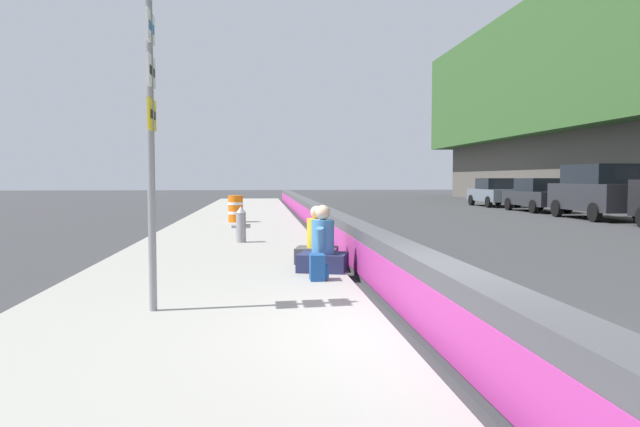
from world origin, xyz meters
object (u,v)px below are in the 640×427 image
(seated_person_middle, at_px, (317,245))
(parked_car_midline, at_px, (537,195))
(seated_person_foreground, at_px, (323,250))
(parked_car_far, at_px, (494,192))
(construction_barrel, at_px, (236,209))
(backpack, at_px, (318,268))
(fire_hydrant, at_px, (241,224))
(parked_car_fourth, at_px, (597,191))
(route_sign_post, at_px, (151,133))

(seated_person_middle, height_order, parked_car_midline, parked_car_midline)
(seated_person_foreground, height_order, parked_car_far, parked_car_far)
(construction_barrel, xyz_separation_m, parked_car_far, (13.17, -14.98, 0.24))
(construction_barrel, bearing_deg, backpack, -171.86)
(seated_person_foreground, height_order, seated_person_middle, seated_person_foreground)
(backpack, distance_m, parked_car_midline, 23.76)
(fire_hydrant, height_order, parked_car_far, parked_car_far)
(parked_car_midline, height_order, parked_car_far, same)
(fire_hydrant, bearing_deg, parked_car_midline, -45.64)
(seated_person_middle, xyz_separation_m, parked_car_far, (23.54, -13.07, 0.39))
(seated_person_middle, bearing_deg, parked_car_fourth, -46.31)
(construction_barrel, distance_m, parked_car_midline, 16.73)
(route_sign_post, height_order, backpack, route_sign_post)
(backpack, bearing_deg, fire_hydrant, 13.71)
(seated_person_foreground, xyz_separation_m, parked_car_midline, (18.85, -13.03, 0.37))
(fire_hydrant, bearing_deg, construction_barrel, 3.45)
(parked_car_fourth, xyz_separation_m, parked_car_midline, (5.58, -0.17, -0.32))
(seated_person_foreground, relative_size, parked_car_midline, 0.25)
(fire_hydrant, xyz_separation_m, parked_car_fourth, (8.64, -14.38, 0.60))
(backpack, xyz_separation_m, construction_barrel, (12.24, 1.75, 0.28))
(route_sign_post, relative_size, parked_car_midline, 0.80)
(backpack, height_order, parked_car_fourth, parked_car_fourth)
(route_sign_post, xyz_separation_m, construction_barrel, (14.11, -0.39, -1.61))
(fire_hydrant, xyz_separation_m, backpack, (-5.52, -1.35, -0.25))
(parked_car_midline, bearing_deg, fire_hydrant, 134.36)
(backpack, bearing_deg, seated_person_middle, -4.96)
(seated_person_middle, distance_m, parked_car_fourth, 17.82)
(backpack, relative_size, construction_barrel, 0.42)
(route_sign_post, bearing_deg, backpack, -48.80)
(seated_person_foreground, xyz_separation_m, construction_barrel, (11.35, 1.92, 0.13))
(construction_barrel, bearing_deg, parked_car_far, -48.69)
(seated_person_foreground, relative_size, parked_car_fourth, 0.23)
(seated_person_foreground, bearing_deg, backpack, 169.11)
(seated_person_foreground, relative_size, seated_person_middle, 1.05)
(fire_hydrant, relative_size, parked_car_midline, 0.20)
(parked_car_fourth, height_order, parked_car_far, parked_car_fourth)
(fire_hydrant, xyz_separation_m, construction_barrel, (6.72, 0.41, 0.03))
(construction_barrel, height_order, parked_car_far, parked_car_far)
(parked_car_midline, bearing_deg, construction_barrel, 116.65)
(seated_person_middle, distance_m, parked_car_far, 26.93)
(seated_person_foreground, xyz_separation_m, backpack, (-0.89, 0.17, -0.15))
(parked_car_far, bearing_deg, construction_barrel, 131.31)
(seated_person_foreground, xyz_separation_m, parked_car_fourth, (13.27, -12.87, 0.69))
(fire_hydrant, height_order, construction_barrel, construction_barrel)
(route_sign_post, height_order, parked_car_midline, route_sign_post)
(backpack, distance_m, construction_barrel, 12.36)
(parked_car_far, bearing_deg, backpack, 152.48)
(route_sign_post, distance_m, fire_hydrant, 7.61)
(seated_person_foreground, distance_m, parked_car_far, 27.78)
(backpack, distance_m, parked_car_fourth, 19.27)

